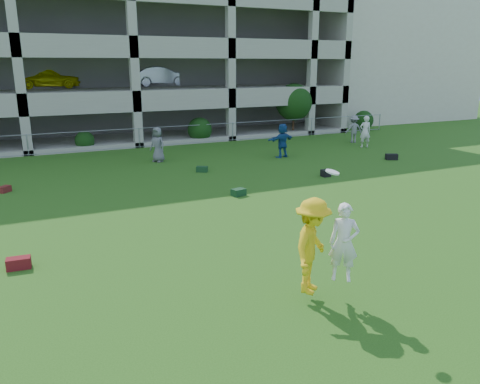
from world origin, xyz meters
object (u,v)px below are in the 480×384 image
bystander_c (158,145)px  parking_garage (106,46)px  frisbee_contest (317,245)px  bystander_e (365,132)px  bystander_d (282,141)px  bystander_f (354,129)px  crate_d (326,173)px  stucco_building (359,61)px

bystander_c → parking_garage: (0.09, 13.06, 5.15)m
frisbee_contest → parking_garage: bearing=87.9°
parking_garage → bystander_e: bearing=-49.3°
bystander_c → bystander_d: bearing=40.1°
bystander_f → crate_d: bearing=59.3°
bystander_d → parking_garage: 16.77m
bystander_e → bystander_f: 1.73m
frisbee_contest → parking_garage: (1.04, 28.52, 4.78)m
bystander_c → crate_d: (5.78, -6.30, -0.72)m
bystander_f → parking_garage: size_ratio=0.06×
bystander_c → parking_garage: parking_garage is taller
bystander_f → parking_garage: (-12.62, 12.46, 5.17)m
bystander_d → crate_d: size_ratio=5.10×
bystander_e → crate_d: bearing=54.7°
frisbee_contest → bystander_e: bearing=47.6°
bystander_d → bystander_f: bystander_d is taller
bystander_c → crate_d: size_ratio=4.95×
bystander_d → parking_garage: parking_garage is taller
frisbee_contest → parking_garage: parking_garage is taller
stucco_building → bystander_f: stucco_building is taller
parking_garage → bystander_f: bearing=-44.6°
crate_d → parking_garage: 21.01m
bystander_c → bystander_e: bearing=50.1°
parking_garage → bystander_c: bearing=-90.4°
bystander_d → bystander_e: size_ratio=0.96×
stucco_building → bystander_c: bearing=-150.0°
bystander_c → parking_garage: size_ratio=0.06×
bystander_d → bystander_e: bearing=173.1°
stucco_building → bystander_d: bearing=-138.3°
bystander_f → parking_garage: 18.48m
bystander_d → bystander_f: size_ratio=1.05×
stucco_building → crate_d: stucco_building is taller
bystander_c → frisbee_contest: size_ratio=0.65×
bystander_d → crate_d: 4.72m
stucco_building → bystander_f: bearing=-129.1°
bystander_f → parking_garage: parking_garage is taller
frisbee_contest → bystander_f: bearing=49.6°
bystander_f → stucco_building: bearing=-114.6°
bystander_d → bystander_f: 6.84m
bystander_e → parking_garage: parking_garage is taller
bystander_e → crate_d: size_ratio=5.31×
crate_d → stucco_building: bearing=48.6°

